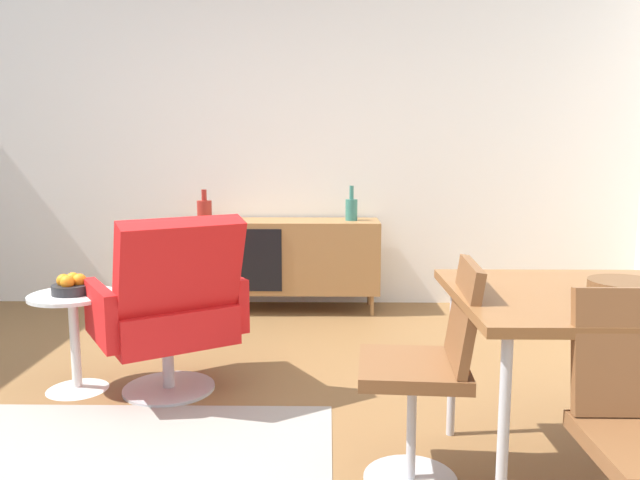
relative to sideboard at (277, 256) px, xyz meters
The scene contains 10 objects.
ground_plane 2.35m from the sideboard, 94.91° to the right, with size 8.32×8.32×0.00m, color brown.
wall_back 1.03m from the sideboard, 123.19° to the left, with size 6.80×0.12×2.80m, color white.
sideboard is the anchor object (origin of this frame).
vase_cobalt 0.69m from the sideboard, ahead, with size 0.09×0.09×0.27m.
vase_sculptural_dark 0.68m from the sideboard, behind, with size 0.11×0.11×0.24m.
wooden_bowl_on_table 3.02m from the sideboard, 60.89° to the right, with size 0.26×0.26×0.06m, color brown.
dining_chair_near_window 2.68m from the sideboard, 73.03° to the right, with size 0.45×0.43×0.86m.
lounge_chair_red 1.78m from the sideboard, 103.12° to the right, with size 0.89×0.88×0.95m.
side_table_round 1.92m from the sideboard, 119.04° to the right, with size 0.44×0.44×0.52m.
fruit_bowl 1.92m from the sideboard, 119.09° to the right, with size 0.20×0.20×0.11m.
Camera 1 is at (0.60, -2.45, 1.25)m, focal length 34.18 mm.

